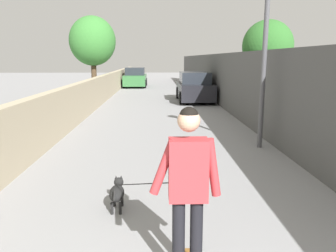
% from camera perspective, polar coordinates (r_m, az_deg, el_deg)
% --- Properties ---
extents(ground_plane, '(80.00, 80.00, 0.00)m').
position_cam_1_polar(ground_plane, '(14.88, -1.32, 2.90)').
color(ground_plane, gray).
extents(wall_left, '(48.00, 0.30, 1.37)m').
position_cam_1_polar(wall_left, '(13.12, -14.56, 4.38)').
color(wall_left, tan).
rests_on(wall_left, ground).
extents(fence_right, '(48.00, 0.30, 2.48)m').
position_cam_1_polar(fence_right, '(13.14, 12.14, 6.93)').
color(fence_right, '#4C4C4C').
rests_on(fence_right, ground).
extents(tree_right_near, '(2.04, 2.04, 3.79)m').
position_cam_1_polar(tree_right_near, '(14.46, 16.80, 13.05)').
color(tree_right_near, brown).
rests_on(tree_right_near, ground).
extents(tree_left_far, '(2.64, 2.64, 4.64)m').
position_cam_1_polar(tree_left_far, '(20.07, -12.89, 14.05)').
color(tree_left_far, '#473523').
rests_on(tree_left_far, ground).
extents(lamp_post, '(0.36, 0.36, 3.96)m').
position_cam_1_polar(lamp_post, '(8.58, 16.47, 14.48)').
color(lamp_post, '#4C4C51').
rests_on(lamp_post, ground).
extents(person_skateboarder, '(0.22, 0.71, 1.71)m').
position_cam_1_polar(person_skateboarder, '(3.28, 3.49, -9.07)').
color(person_skateboarder, black).
rests_on(person_skateboarder, skateboard).
extents(dog, '(1.94, 1.02, 1.06)m').
position_cam_1_polar(dog, '(5.11, -8.73, -11.21)').
color(dog, black).
rests_on(dog, ground).
extents(car_near, '(3.96, 1.80, 1.54)m').
position_cam_1_polar(car_near, '(17.79, 4.62, 6.60)').
color(car_near, black).
rests_on(car_near, ground).
extents(car_far, '(3.98, 1.80, 1.54)m').
position_cam_1_polar(car_far, '(27.08, -5.65, 8.27)').
color(car_far, '#336B38').
rests_on(car_far, ground).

